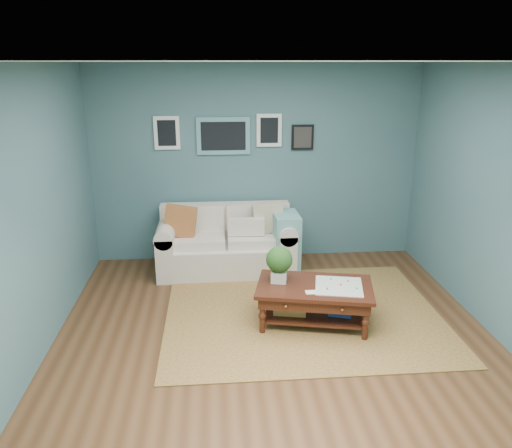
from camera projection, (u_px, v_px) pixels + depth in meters
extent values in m
plane|color=brown|center=(278.00, 348.00, 4.94)|extent=(5.00, 5.00, 0.00)
plane|color=white|center=(282.00, 62.00, 4.11)|extent=(5.00, 5.00, 0.00)
cube|color=#3D626B|center=(256.00, 164.00, 6.89)|extent=(4.50, 0.02, 2.70)
cube|color=#3D626B|center=(354.00, 389.00, 2.15)|extent=(4.50, 0.02, 2.70)
cube|color=#3D626B|center=(23.00, 224.00, 4.34)|extent=(0.02, 5.00, 2.70)
cube|color=#5B9499|center=(223.00, 136.00, 6.71)|extent=(0.72, 0.03, 0.50)
cube|color=black|center=(223.00, 136.00, 6.69)|extent=(0.60, 0.01, 0.38)
cube|color=white|center=(167.00, 133.00, 6.63)|extent=(0.34, 0.03, 0.44)
cube|color=white|center=(269.00, 130.00, 6.74)|extent=(0.34, 0.03, 0.44)
cube|color=black|center=(303.00, 137.00, 6.80)|extent=(0.30, 0.03, 0.34)
cube|color=brown|center=(302.00, 313.00, 5.60)|extent=(3.03, 2.43, 0.01)
cube|color=silver|center=(226.00, 256.00, 6.73)|extent=(1.35, 0.83, 0.40)
cube|color=silver|center=(225.00, 219.00, 6.90)|extent=(1.76, 0.21, 0.46)
cube|color=silver|center=(167.00, 252.00, 6.64)|extent=(0.23, 0.83, 0.59)
cube|color=silver|center=(284.00, 248.00, 6.76)|extent=(0.23, 0.83, 0.59)
cylinder|color=silver|center=(166.00, 231.00, 6.54)|extent=(0.25, 0.83, 0.25)
cylinder|color=silver|center=(285.00, 228.00, 6.67)|extent=(0.25, 0.83, 0.25)
cube|color=silver|center=(199.00, 240.00, 6.56)|extent=(0.68, 0.53, 0.12)
cube|color=silver|center=(253.00, 239.00, 6.62)|extent=(0.68, 0.53, 0.12)
cube|color=silver|center=(199.00, 218.00, 6.74)|extent=(0.68, 0.11, 0.34)
cube|color=silver|center=(252.00, 216.00, 6.80)|extent=(0.68, 0.11, 0.34)
cube|color=#B1501D|center=(181.00, 221.00, 6.47)|extent=(0.46, 0.16, 0.45)
cube|color=beige|center=(268.00, 217.00, 6.63)|extent=(0.45, 0.17, 0.44)
cube|color=beige|center=(246.00, 227.00, 6.52)|extent=(0.47, 0.11, 0.23)
cube|color=#679E95|center=(286.00, 241.00, 6.61)|extent=(0.32, 0.52, 0.76)
cube|color=black|center=(315.00, 287.00, 5.27)|extent=(1.33, 0.95, 0.04)
cube|color=black|center=(314.00, 294.00, 5.29)|extent=(1.24, 0.85, 0.12)
cube|color=black|center=(314.00, 314.00, 5.37)|extent=(1.12, 0.73, 0.03)
sphere|color=gold|center=(286.00, 306.00, 5.02)|extent=(0.03, 0.03, 0.03)
sphere|color=gold|center=(342.00, 310.00, 4.95)|extent=(0.03, 0.03, 0.03)
cylinder|color=black|center=(262.00, 315.00, 5.15)|extent=(0.06, 0.06, 0.41)
cylinder|color=black|center=(366.00, 322.00, 5.02)|extent=(0.06, 0.06, 0.41)
cylinder|color=black|center=(268.00, 292.00, 5.66)|extent=(0.06, 0.06, 0.41)
cylinder|color=black|center=(362.00, 298.00, 5.53)|extent=(0.06, 0.06, 0.41)
cube|color=silver|center=(279.00, 276.00, 5.34)|extent=(0.19, 0.19, 0.12)
sphere|color=#205019|center=(279.00, 259.00, 5.28)|extent=(0.28, 0.28, 0.28)
cube|color=white|center=(339.00, 286.00, 5.23)|extent=(0.58, 0.58, 0.01)
cube|color=#AD8346|center=(290.00, 303.00, 5.36)|extent=(0.39, 0.31, 0.20)
cube|color=navy|center=(340.00, 309.00, 5.33)|extent=(0.27, 0.23, 0.11)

